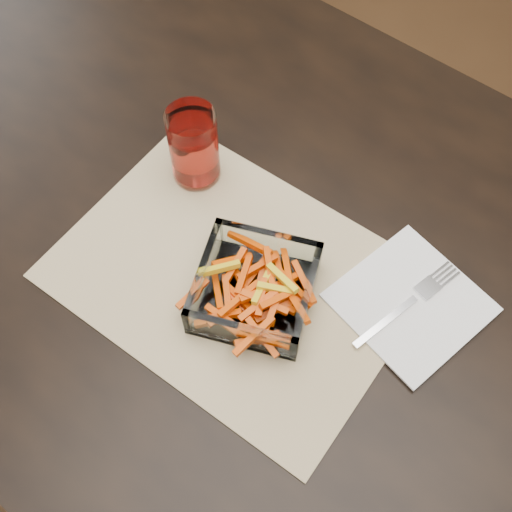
# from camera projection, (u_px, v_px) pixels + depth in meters

# --- Properties ---
(dining_table) EXTENTS (1.60, 0.90, 0.75)m
(dining_table) POSITION_uv_depth(u_px,v_px,m) (320.00, 311.00, 0.92)
(dining_table) COLOR black
(dining_table) RESTS_ON ground
(placemat) EXTENTS (0.47, 0.35, 0.00)m
(placemat) POSITION_uv_depth(u_px,v_px,m) (233.00, 275.00, 0.85)
(placemat) COLOR tan
(placemat) RESTS_ON dining_table
(glass_bowl) EXTENTS (0.19, 0.19, 0.06)m
(glass_bowl) POSITION_uv_depth(u_px,v_px,m) (255.00, 290.00, 0.81)
(glass_bowl) COLOR white
(glass_bowl) RESTS_ON placemat
(tumbler) EXTENTS (0.07, 0.07, 0.12)m
(tumbler) POSITION_uv_depth(u_px,v_px,m) (194.00, 148.00, 0.88)
(tumbler) COLOR white
(tumbler) RESTS_ON placemat
(napkin) EXTENTS (0.20, 0.20, 0.00)m
(napkin) POSITION_uv_depth(u_px,v_px,m) (410.00, 302.00, 0.83)
(napkin) COLOR white
(napkin) RESTS_ON placemat
(fork) EXTENTS (0.06, 0.18, 0.00)m
(fork) POSITION_uv_depth(u_px,v_px,m) (410.00, 302.00, 0.82)
(fork) COLOR silver
(fork) RESTS_ON napkin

